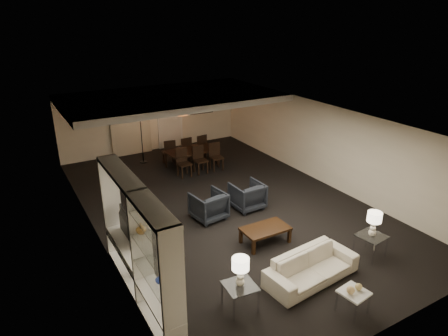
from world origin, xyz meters
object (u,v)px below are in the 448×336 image
Objects in this scene: television at (124,227)px; side_table_left at (240,297)px; table_lamp_right at (373,224)px; chair_fl at (169,152)px; pendant_light at (180,111)px; vase_blue at (160,279)px; chair_nr at (216,157)px; dining_table at (192,158)px; vase_amber at (141,229)px; chair_fm at (184,149)px; coffee_table at (265,235)px; table_lamp_left at (240,272)px; floor_speaker at (136,256)px; chair_fr at (199,146)px; armchair_right at (247,196)px; side_table_right at (370,246)px; chair_nl at (184,163)px; armchair_left at (209,206)px; chair_nm at (201,160)px; floor_lamp at (142,138)px; sofa at (312,267)px; marble_table at (353,302)px.

side_table_left is at bearing -147.01° from television.
table_lamp_right is 7.70m from chair_fl.
vase_blue is at bearing -116.60° from pendant_light.
dining_table is at bearing 138.00° from chair_nr.
vase_amber is (-1.45, 0.89, 1.39)m from side_table_left.
chair_nr is at bearing -54.26° from pendant_light.
table_lamp_right reaches higher than chair_fm.
coffee_table is 5.92m from chair_fl.
television is at bearing 122.99° from table_lamp_left.
vase_amber reaches higher than vase_blue.
floor_speaker reaches higher than side_table_left.
table_lamp_right is at bearing -80.54° from chair_nr.
coffee_table is 6.05m from chair_fr.
chair_fm is at bearing -172.46° from chair_fl.
table_lamp_left reaches higher than chair_fr.
vase_blue is (-3.75, -3.20, 0.76)m from armchair_right.
side_table_right is 6.44m from chair_nl.
side_table_right is at bearing 117.83° from armchair_left.
chair_nm is at bearing 58.13° from chair_fr.
dining_table is at bearing 98.72° from table_lamp_right.
armchair_left is 3.78m from dining_table.
table_lamp_right is at bearing 0.00° from side_table_left.
chair_nm is 1.30m from chair_fm.
pendant_light is 4.43m from armchair_left.
pendant_light reaches higher than floor_lamp.
floor_lamp reaches higher than side_table_right.
vase_amber is at bearing 148.60° from side_table_left.
armchair_right is 3.50m from table_lamp_right.
table_lamp_right is at bearing -5.51° from sofa.
vase_amber is at bearing 147.78° from marble_table.
chair_nr is at bearing 82.91° from chair_fr.
pendant_light is at bearing 60.67° from vase_amber.
pendant_light reaches higher than table_lamp_left.
chair_nr is (4.37, 4.03, -0.57)m from television.
pendant_light reaches higher than chair_nl.
side_table_right is 7.53m from chair_fr.
chair_fr is (4.40, 6.63, -1.19)m from vase_amber.
table_lamp_left is at bearing -110.72° from chair_nm.
table_lamp_right is 6.96m from dining_table.
side_table_left is 7.88m from chair_fm.
floor_lamp reaches higher than sofa.
table_lamp_right is (1.70, 0.00, 0.51)m from sofa.
television is at bearing -112.15° from floor_lamp.
table_lamp_left is 3.40m from table_lamp_right.
dining_table is (1.25, 3.57, -0.06)m from armchair_left.
pendant_light is 0.56× the size of chair_nm.
table_lamp_right reaches higher than chair_fr.
side_table_left is 2.72m from television.
table_lamp_left is 8.23m from floor_lamp.
vase_blue reaches higher than chair_fm.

